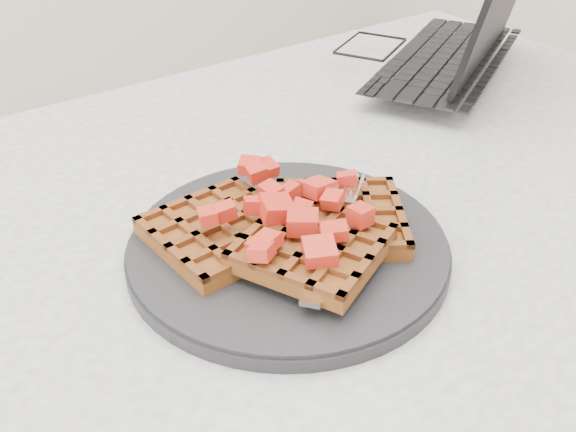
{
  "coord_description": "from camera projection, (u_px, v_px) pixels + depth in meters",
  "views": [
    {
      "loc": [
        -0.33,
        -0.4,
        1.09
      ],
      "look_at": [
        -0.06,
        -0.04,
        0.79
      ],
      "focal_mm": 40.0,
      "sensor_mm": 36.0,
      "label": 1
    }
  ],
  "objects": [
    {
      "name": "laptop",
      "position": [
        429.0,
        46.0,
        0.91
      ],
      "size": [
        0.42,
        0.38,
        0.24
      ],
      "rotation": [
        0.0,
        0.0,
        3.61
      ],
      "color": "black",
      "rests_on": "table"
    },
    {
      "name": "fork",
      "position": [
        337.0,
        236.0,
        0.54
      ],
      "size": [
        0.16,
        0.13,
        0.02
      ],
      "primitive_type": null,
      "rotation": [
        0.0,
        0.0,
        -0.91
      ],
      "color": "silver",
      "rests_on": "plate"
    },
    {
      "name": "waffles",
      "position": [
        291.0,
        230.0,
        0.55
      ],
      "size": [
        0.23,
        0.2,
        0.03
      ],
      "color": "brown",
      "rests_on": "plate"
    },
    {
      "name": "strawberry_pile",
      "position": [
        288.0,
        202.0,
        0.53
      ],
      "size": [
        0.15,
        0.15,
        0.02
      ],
      "primitive_type": null,
      "color": "#A6150C",
      "rests_on": "waffles"
    },
    {
      "name": "table",
      "position": [
        314.0,
        300.0,
        0.69
      ],
      "size": [
        1.2,
        0.8,
        0.75
      ],
      "color": "silver",
      "rests_on": "ground"
    },
    {
      "name": "plate",
      "position": [
        288.0,
        246.0,
        0.56
      ],
      "size": [
        0.28,
        0.28,
        0.02
      ],
      "primitive_type": "cylinder",
      "color": "black",
      "rests_on": "table"
    }
  ]
}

